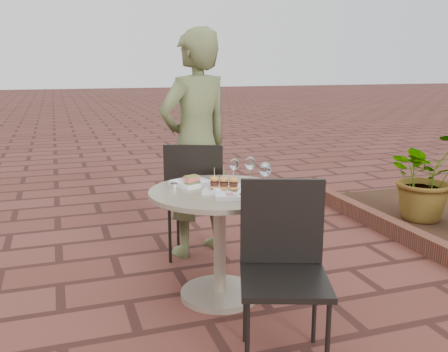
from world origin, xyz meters
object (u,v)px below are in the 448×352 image
object	(u,v)px
diner	(196,145)
plate_sliders	(224,186)
cafe_table	(220,227)
chair_far	(195,191)
chair_near	(283,255)
plate_salmon	(192,182)
plate_tuna	(234,194)

from	to	relation	value
diner	plate_sliders	xyz separation A→B (m)	(-0.06, -0.87, -0.13)
cafe_table	chair_far	size ratio (longest dim) A/B	0.97
chair_near	plate_salmon	bearing A→B (deg)	123.82
chair_far	plate_sliders	world-z (taller)	chair_far
cafe_table	chair_far	distance (m)	0.70
cafe_table	chair_far	bearing A→B (deg)	87.56
plate_salmon	cafe_table	bearing A→B (deg)	-57.33
chair_far	plate_tuna	distance (m)	0.88
chair_near	plate_tuna	world-z (taller)	chair_near
chair_far	chair_near	xyz separation A→B (m)	(0.08, -1.42, 0.00)
plate_sliders	plate_tuna	bearing A→B (deg)	-80.41
chair_far	plate_sliders	size ratio (longest dim) A/B	2.93
plate_salmon	plate_sliders	world-z (taller)	plate_sliders
cafe_table	plate_sliders	size ratio (longest dim) A/B	2.83
plate_sliders	diner	bearing A→B (deg)	86.02
plate_salmon	chair_near	bearing A→B (deg)	-75.79
chair_far	plate_sliders	bearing A→B (deg)	111.71
cafe_table	diner	xyz separation A→B (m)	(0.08, 0.83, 0.41)
plate_salmon	plate_tuna	world-z (taller)	plate_salmon
chair_far	diner	bearing A→B (deg)	-85.70
chair_near	diner	distance (m)	1.59
chair_far	chair_near	distance (m)	1.42
plate_salmon	diner	bearing A→B (deg)	72.08
chair_far	plate_salmon	distance (m)	0.55
chair_far	chair_near	bearing A→B (deg)	115.96
chair_far	plate_salmon	xyz separation A→B (m)	(-0.16, -0.49, 0.20)
plate_salmon	plate_tuna	size ratio (longest dim) A/B	1.02
diner	chair_near	bearing A→B (deg)	69.45
chair_near	plate_tuna	xyz separation A→B (m)	(-0.07, 0.56, 0.19)
cafe_table	plate_tuna	world-z (taller)	plate_tuna
plate_sliders	chair_near	bearing A→B (deg)	-82.35
cafe_table	plate_tuna	distance (m)	0.31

